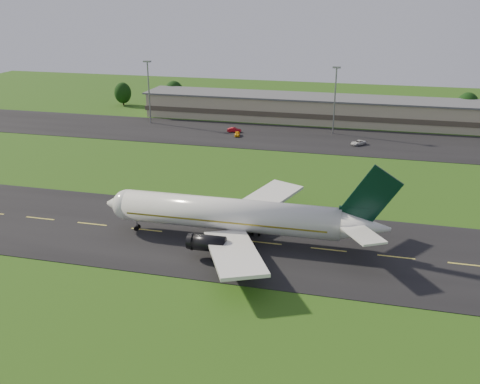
% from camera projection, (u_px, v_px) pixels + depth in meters
% --- Properties ---
extents(ground, '(360.00, 360.00, 0.00)m').
position_uv_depth(ground, '(265.00, 243.00, 92.56)').
color(ground, '#204C13').
rests_on(ground, ground).
extents(taxiway, '(220.00, 30.00, 0.10)m').
position_uv_depth(taxiway, '(265.00, 243.00, 92.55)').
color(taxiway, black).
rests_on(taxiway, ground).
extents(apron, '(260.00, 30.00, 0.10)m').
position_uv_depth(apron, '(313.00, 139.00, 157.97)').
color(apron, black).
rests_on(apron, ground).
extents(airliner, '(51.24, 42.18, 15.57)m').
position_uv_depth(airliner, '(234.00, 215.00, 92.16)').
color(airliner, white).
rests_on(airliner, ground).
extents(terminal, '(145.00, 16.00, 8.40)m').
position_uv_depth(terminal, '(342.00, 111.00, 177.12)').
color(terminal, tan).
rests_on(terminal, ground).
extents(light_mast_west, '(2.40, 1.20, 20.35)m').
position_uv_depth(light_mast_west, '(149.00, 85.00, 173.27)').
color(light_mast_west, gray).
rests_on(light_mast_west, ground).
extents(light_mast_centre, '(2.40, 1.20, 20.35)m').
position_uv_depth(light_mast_centre, '(335.00, 92.00, 159.66)').
color(light_mast_centre, gray).
rests_on(light_mast_centre, ground).
extents(tree_line, '(198.90, 9.62, 11.15)m').
position_uv_depth(tree_line, '(438.00, 106.00, 178.42)').
color(tree_line, black).
rests_on(tree_line, ground).
extents(service_vehicle_a, '(2.29, 4.04, 1.30)m').
position_uv_depth(service_vehicle_a, '(237.00, 134.00, 161.01)').
color(service_vehicle_a, '#E49F0D').
rests_on(service_vehicle_a, apron).
extents(service_vehicle_b, '(4.30, 1.66, 1.40)m').
position_uv_depth(service_vehicle_b, '(234.00, 130.00, 165.51)').
color(service_vehicle_b, '#9D0A16').
rests_on(service_vehicle_b, apron).
extents(service_vehicle_c, '(4.85, 4.98, 1.32)m').
position_uv_depth(service_vehicle_c, '(358.00, 143.00, 151.69)').
color(service_vehicle_c, silver).
rests_on(service_vehicle_c, apron).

